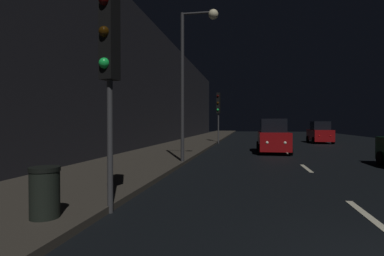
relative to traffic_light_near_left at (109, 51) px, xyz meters
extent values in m
cube|color=black|center=(5.21, 22.33, -3.39)|extent=(27.21, 84.00, 0.02)
cube|color=#38332B|center=(-2.20, 22.33, -3.30)|extent=(4.40, 84.00, 0.15)
cube|color=black|center=(-4.80, 18.83, 1.45)|extent=(0.80, 63.00, 9.64)
cube|color=beige|center=(5.21, 0.83, -3.37)|extent=(0.16, 2.20, 0.01)
cube|color=beige|center=(5.21, 7.31, -3.37)|extent=(0.16, 2.20, 0.01)
cube|color=beige|center=(5.21, 14.34, -3.37)|extent=(0.16, 2.20, 0.01)
cube|color=beige|center=(5.21, 20.13, -3.37)|extent=(0.16, 2.20, 0.01)
cube|color=beige|center=(5.21, 29.75, -3.37)|extent=(0.16, 2.20, 0.01)
cylinder|color=#38383A|center=(0.00, 0.02, -1.99)|extent=(0.12, 0.12, 2.77)
cube|color=black|center=(0.00, 0.02, 0.35)|extent=(0.36, 0.39, 1.90)
sphere|color=black|center=(-0.03, -0.15, 0.98)|extent=(0.22, 0.22, 0.22)
sphere|color=black|center=(-0.03, -0.15, 0.35)|extent=(0.22, 0.22, 0.22)
sphere|color=#19D84C|center=(-0.03, -0.15, -0.29)|extent=(0.22, 0.22, 0.22)
cylinder|color=#38383A|center=(0.10, 22.15, -1.98)|extent=(0.12, 0.12, 2.80)
cube|color=black|center=(0.10, 22.15, 0.37)|extent=(0.36, 0.39, 1.90)
sphere|color=black|center=(0.07, 21.98, 1.00)|extent=(0.22, 0.22, 0.22)
sphere|color=black|center=(0.07, 21.98, 0.37)|extent=(0.22, 0.22, 0.22)
sphere|color=#19D84C|center=(0.07, 21.98, -0.26)|extent=(0.22, 0.22, 0.22)
cylinder|color=#2D2D30|center=(-0.10, 7.51, 0.04)|extent=(0.16, 0.16, 6.83)
cylinder|color=#2D2D30|center=(0.60, 7.51, 3.41)|extent=(1.40, 0.10, 0.10)
sphere|color=beige|center=(1.30, 7.51, 3.31)|extent=(0.44, 0.44, 0.44)
cylinder|color=black|center=(-0.80, -0.96, -2.80)|extent=(0.52, 0.52, 0.85)
cylinder|color=black|center=(-0.80, -0.96, -2.34)|extent=(0.55, 0.55, 0.08)
cube|color=maroon|center=(4.38, 13.91, -2.61)|extent=(1.79, 4.18, 1.09)
cube|color=black|center=(4.38, 14.06, -1.64)|extent=(1.52, 2.09, 0.84)
cylinder|color=black|center=(5.26, 12.45, -3.06)|extent=(0.22, 0.64, 0.64)
cylinder|color=black|center=(3.51, 12.45, -3.06)|extent=(0.22, 0.64, 0.64)
cylinder|color=black|center=(5.26, 15.37, -3.06)|extent=(0.22, 0.64, 0.64)
cylinder|color=black|center=(3.51, 15.37, -3.06)|extent=(0.22, 0.64, 0.64)
sphere|color=white|center=(4.88, 11.87, -2.61)|extent=(0.18, 0.18, 0.18)
sphere|color=white|center=(3.89, 11.87, -2.61)|extent=(0.18, 0.18, 0.18)
sphere|color=red|center=(4.88, 15.96, -2.61)|extent=(0.18, 0.18, 0.18)
sphere|color=red|center=(3.89, 15.96, -2.61)|extent=(0.18, 0.18, 0.18)
cylinder|color=black|center=(8.68, 8.98, -3.07)|extent=(0.21, 0.61, 0.61)
cube|color=maroon|center=(9.51, 24.63, -2.64)|extent=(1.70, 3.98, 1.04)
cube|color=black|center=(9.51, 24.49, -1.72)|extent=(1.45, 1.99, 0.80)
cylinder|color=black|center=(8.68, 26.02, -3.07)|extent=(0.21, 0.61, 0.61)
cylinder|color=black|center=(10.35, 26.02, -3.07)|extent=(0.21, 0.61, 0.61)
cylinder|color=black|center=(8.68, 23.24, -3.07)|extent=(0.21, 0.61, 0.61)
cylinder|color=black|center=(10.35, 23.24, -3.07)|extent=(0.21, 0.61, 0.61)
sphere|color=slate|center=(9.05, 26.58, -2.64)|extent=(0.17, 0.17, 0.17)
sphere|color=slate|center=(9.98, 26.58, -2.64)|extent=(0.17, 0.17, 0.17)
sphere|color=red|center=(9.05, 22.68, -2.64)|extent=(0.17, 0.17, 0.17)
sphere|color=red|center=(9.98, 22.68, -2.64)|extent=(0.17, 0.17, 0.17)
camera|label=1|loc=(2.84, -5.86, -1.50)|focal=28.34mm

